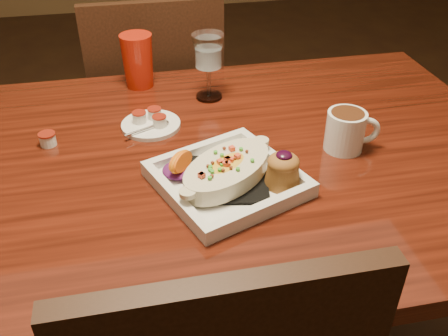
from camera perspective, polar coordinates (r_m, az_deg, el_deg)
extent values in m
cube|color=#5F1B0D|center=(1.05, -5.25, 0.07)|extent=(1.50, 0.90, 0.04)
cylinder|color=black|center=(1.74, 16.20, -0.73)|extent=(0.07, 0.07, 0.71)
cube|color=black|center=(1.80, -7.61, 5.24)|extent=(0.42, 0.42, 0.04)
cylinder|color=black|center=(2.07, -2.89, 2.61)|extent=(0.04, 0.04, 0.45)
cylinder|color=black|center=(2.06, -12.28, 1.54)|extent=(0.04, 0.04, 0.45)
cylinder|color=black|center=(1.80, -1.16, -3.08)|extent=(0.04, 0.04, 0.45)
cylinder|color=black|center=(1.78, -12.00, -4.36)|extent=(0.04, 0.04, 0.45)
cube|color=black|center=(1.51, -7.66, 9.99)|extent=(0.40, 0.03, 0.46)
cube|color=white|center=(0.96, 0.36, -1.68)|extent=(0.32, 0.32, 0.01)
cube|color=black|center=(0.96, 0.36, -1.25)|extent=(0.18, 0.18, 0.01)
ellipsoid|color=yellow|center=(0.94, 0.36, -0.17)|extent=(0.20, 0.19, 0.03)
ellipsoid|color=#5A145B|center=(0.97, -5.18, -0.23)|extent=(0.07, 0.07, 0.02)
cone|color=#9A6127|center=(0.94, 6.72, -0.59)|extent=(0.07, 0.07, 0.05)
ellipsoid|color=#9A6127|center=(0.93, 6.82, 0.66)|extent=(0.06, 0.06, 0.03)
ellipsoid|color=black|center=(0.92, 6.89, 1.44)|extent=(0.03, 0.03, 0.01)
cylinder|color=white|center=(1.08, 13.66, 4.12)|extent=(0.08, 0.08, 0.09)
cylinder|color=#3E1F11|center=(1.07, 13.92, 5.76)|extent=(0.07, 0.07, 0.02)
torus|color=white|center=(1.10, 15.89, 4.13)|extent=(0.06, 0.02, 0.06)
cylinder|color=silver|center=(1.28, -1.72, 8.21)|extent=(0.07, 0.07, 0.01)
cylinder|color=silver|center=(1.27, -1.75, 9.77)|extent=(0.01, 0.01, 0.08)
cone|color=silver|center=(1.23, -1.81, 13.15)|extent=(0.08, 0.08, 0.09)
cylinder|color=white|center=(1.16, -8.35, 4.90)|extent=(0.14, 0.14, 0.01)
cylinder|color=silver|center=(1.16, -9.64, 5.69)|extent=(0.03, 0.03, 0.02)
cylinder|color=maroon|center=(1.16, -9.70, 6.24)|extent=(0.03, 0.03, 0.00)
cylinder|color=silver|center=(1.18, -7.93, 6.16)|extent=(0.03, 0.03, 0.02)
cylinder|color=maroon|center=(1.17, -7.98, 6.70)|extent=(0.03, 0.03, 0.00)
cylinder|color=silver|center=(1.14, -7.37, 5.29)|extent=(0.03, 0.03, 0.02)
cylinder|color=maroon|center=(1.14, -7.42, 5.85)|extent=(0.03, 0.03, 0.00)
cylinder|color=silver|center=(1.15, -19.49, 3.07)|extent=(0.03, 0.03, 0.03)
cylinder|color=maroon|center=(1.14, -19.63, 3.67)|extent=(0.04, 0.04, 0.00)
cone|color=red|center=(1.34, -9.81, 11.97)|extent=(0.08, 0.08, 0.14)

